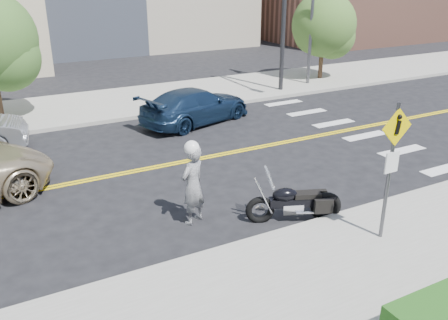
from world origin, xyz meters
name	(u,v)px	position (x,y,z in m)	size (l,w,h in m)	color
ground_plane	(111,176)	(0.00, 0.00, 0.00)	(120.00, 120.00, 0.00)	black
sidewalk_far	(62,110)	(0.00, 7.50, 0.07)	(60.00, 5.00, 0.15)	#9E9B91
lamp_post	(313,1)	(12.00, 6.50, 4.15)	(0.16, 0.16, 8.00)	#4C4C51
pedestrian_sign	(392,159)	(4.20, -6.31, 1.96)	(0.78, 0.08, 3.00)	#4C4C51
motorcyclist	(193,183)	(0.99, -3.56, 1.01)	(0.83, 0.73, 2.03)	#B9B8BD
motorcycle	(295,194)	(3.13, -4.60, 0.67)	(2.21, 0.67, 1.35)	black
parked_car_blue	(196,106)	(4.34, 3.51, 0.67)	(1.89, 4.65, 1.35)	navy
tree_far_b	(324,25)	(13.35, 7.21, 2.90)	(3.29, 3.29, 4.55)	#382619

